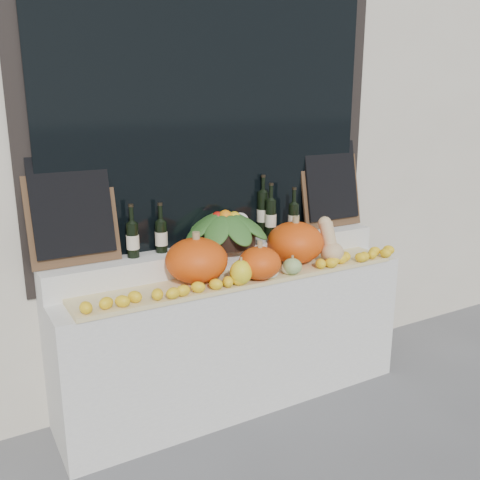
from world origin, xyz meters
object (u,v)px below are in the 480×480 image
pumpkin_right (295,242)px  wine_bottle_tall (263,213)px  butternut_squash (330,244)px  produce_bowl (225,227)px  pumpkin_left (197,260)px

pumpkin_right → wine_bottle_tall: size_ratio=0.89×
pumpkin_right → wine_bottle_tall: (-0.09, 0.26, 0.16)m
butternut_squash → produce_bowl: produce_bowl is taller
pumpkin_right → butternut_squash: bearing=-27.4°
produce_bowl → wine_bottle_tall: bearing=13.0°
pumpkin_right → produce_bowl: (-0.42, 0.19, 0.11)m
produce_bowl → wine_bottle_tall: (0.33, 0.08, 0.04)m
butternut_squash → wine_bottle_tall: bearing=128.4°
butternut_squash → produce_bowl: 0.70m
pumpkin_left → produce_bowl: size_ratio=0.62×
pumpkin_right → butternut_squash: 0.23m
pumpkin_right → butternut_squash: butternut_squash is taller
pumpkin_left → pumpkin_right: size_ratio=0.99×
pumpkin_left → wine_bottle_tall: bearing=24.1°
produce_bowl → wine_bottle_tall: 0.34m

